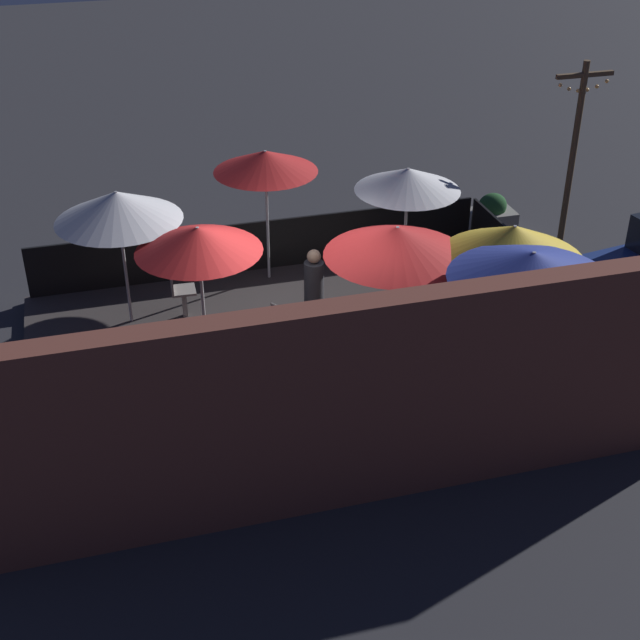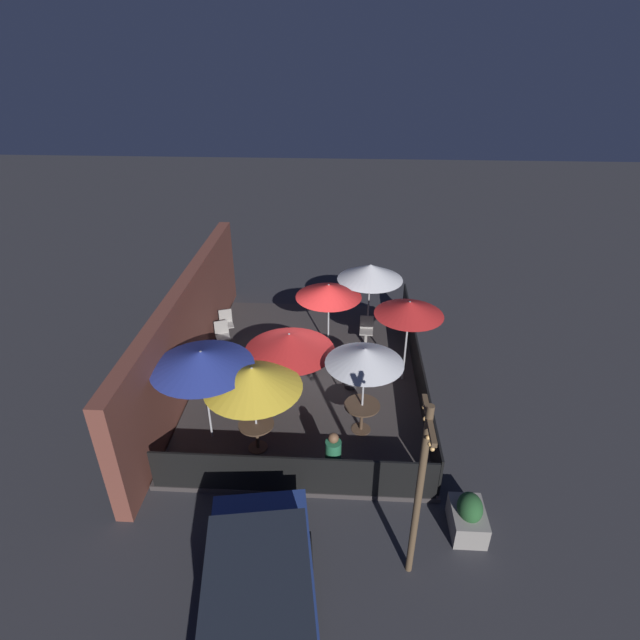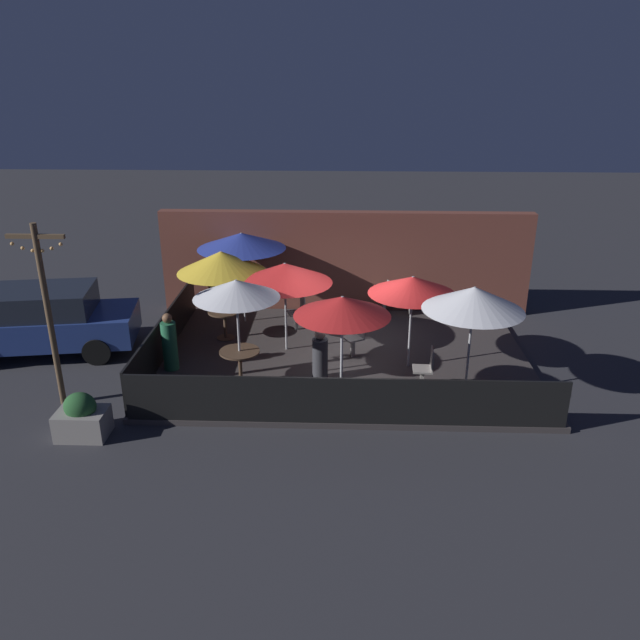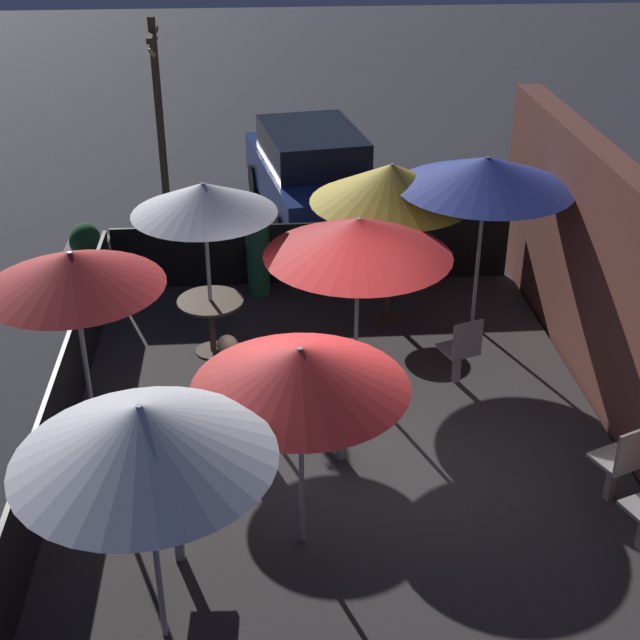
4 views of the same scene
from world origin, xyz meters
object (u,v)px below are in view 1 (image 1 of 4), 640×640
object	(u,v)px
patio_umbrella_0	(408,179)
patron_1	(314,284)
patio_umbrella_1	(513,242)
patio_umbrella_2	(532,266)
patio_umbrella_5	(397,241)
patio_umbrella_3	(265,161)
patio_chair_4	(269,439)
patio_chair_0	(213,452)
dining_table_1	(503,325)
patio_umbrella_4	(118,206)
planter_box	(491,217)
dining_table_0	(403,262)
patio_chair_1	(179,289)
patron_0	(507,265)
patio_chair_2	(286,328)
patio_chair_3	(409,368)
patio_umbrella_6	(198,239)
light_post	(573,151)

from	to	relation	value
patio_umbrella_0	patron_1	xyz separation A→B (m)	(1.69, 0.25, -1.59)
patio_umbrella_1	patio_umbrella_2	xyz separation A→B (m)	(0.31, 1.15, 0.22)
patio_umbrella_2	patio_umbrella_5	xyz separation A→B (m)	(1.26, -1.77, -0.29)
patio_umbrella_0	patio_umbrella_3	world-z (taller)	patio_umbrella_3
patio_umbrella_0	patron_1	distance (m)	2.33
patio_chair_4	patio_chair_0	bearing A→B (deg)	160.26
dining_table_1	patio_chair_0	xyz separation A→B (m)	(4.83, 1.77, -0.06)
patio_umbrella_3	patio_umbrella_4	bearing A→B (deg)	19.54
patio_umbrella_4	planter_box	world-z (taller)	patio_umbrella_4
dining_table_0	patio_umbrella_4	bearing A→B (deg)	-3.33
patron_1	patio_umbrella_1	bearing A→B (deg)	179.10
patio_umbrella_4	dining_table_1	xyz separation A→B (m)	(-5.47, 2.66, -1.51)
patron_1	patio_umbrella_0	bearing A→B (deg)	-131.15
patio_umbrella_3	patio_chair_1	xyz separation A→B (m)	(1.74, 0.98, -1.70)
patio_umbrella_2	patron_0	bearing A→B (deg)	-112.75
patio_umbrella_3	patio_chair_2	size ratio (longest dim) A/B	2.62
patio_umbrella_0	patio_umbrella_4	world-z (taller)	patio_umbrella_4
patio_umbrella_1	patio_umbrella_3	bearing A→B (deg)	-50.97
dining_table_0	patio_chair_1	world-z (taller)	patio_chair_1
patron_0	patio_chair_3	bearing A→B (deg)	0.68
patio_umbrella_2	patio_chair_0	world-z (taller)	patio_umbrella_2
planter_box	patio_chair_2	bearing A→B (deg)	34.25
patio_umbrella_3	patio_umbrella_5	world-z (taller)	patio_umbrella_3
patio_umbrella_1	patio_umbrella_3	world-z (taller)	patio_umbrella_3
patio_umbrella_4	patio_chair_4	world-z (taller)	patio_umbrella_4
patio_umbrella_2	patio_umbrella_4	distance (m)	6.41
patio_umbrella_6	patio_chair_2	size ratio (longest dim) A/B	2.31
planter_box	light_post	world-z (taller)	light_post
patio_umbrella_0	patio_umbrella_5	bearing A→B (deg)	65.17
patio_chair_0	patio_chair_3	bearing A→B (deg)	0.19
dining_table_0	dining_table_1	bearing A→B (deg)	107.53
patio_umbrella_2	patio_chair_4	xyz separation A→B (m)	(3.78, 0.57, -1.68)
patio_umbrella_5	patio_chair_4	xyz separation A→B (m)	(2.52, 2.34, -1.39)
patio_chair_4	patron_0	distance (m)	6.10
patio_umbrella_0	patron_0	bearing A→B (deg)	159.31
patio_chair_0	light_post	xyz separation A→B (m)	(-7.61, -4.96, 1.47)
patio_umbrella_5	light_post	world-z (taller)	light_post
patio_chair_3	light_post	world-z (taller)	light_post
patio_umbrella_1	patio_chair_0	xyz separation A→B (m)	(4.83, 1.77, -1.47)
patio_umbrella_4	light_post	bearing A→B (deg)	-176.29
patio_umbrella_5	patio_umbrella_6	xyz separation A→B (m)	(2.83, -0.83, 0.02)
patio_chair_0	planter_box	size ratio (longest dim) A/B	1.02
patio_chair_1	patio_chair_0	bearing A→B (deg)	-89.46
patio_umbrella_3	patron_1	bearing A→B (deg)	107.60
patio_umbrella_4	planter_box	bearing A→B (deg)	-166.76
patio_umbrella_1	dining_table_0	world-z (taller)	patio_umbrella_1
dining_table_0	patron_0	distance (m)	1.78
patio_umbrella_4	patron_0	xyz separation A→B (m)	(-6.38, 0.90, -1.47)
patio_umbrella_0	patron_0	xyz separation A→B (m)	(-1.66, 0.63, -1.52)
patio_umbrella_4	patron_0	bearing A→B (deg)	171.95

